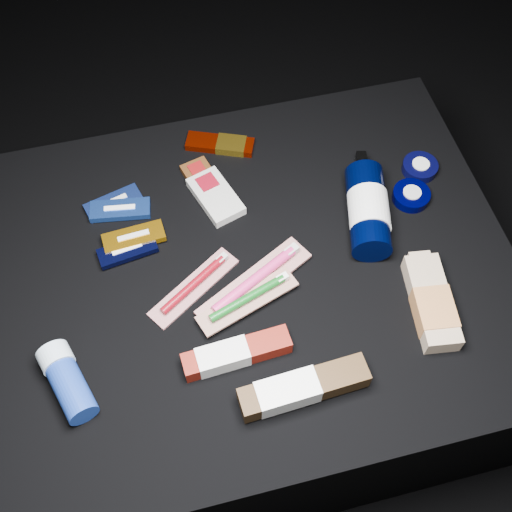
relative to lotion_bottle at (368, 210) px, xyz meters
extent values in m
plane|color=black|center=(-0.24, -0.05, -0.44)|extent=(3.00, 3.00, 0.00)
cube|color=black|center=(-0.24, -0.05, -0.24)|extent=(0.98, 0.78, 0.40)
cube|color=#203A94|center=(-0.46, 0.16, -0.03)|extent=(0.12, 0.07, 0.01)
cube|color=silver|center=(-0.46, 0.16, -0.03)|extent=(0.06, 0.02, 0.01)
cube|color=blue|center=(-0.45, 0.13, -0.03)|extent=(0.12, 0.06, 0.01)
cube|color=white|center=(-0.45, 0.13, -0.03)|extent=(0.06, 0.02, 0.02)
cube|color=black|center=(-0.45, 0.04, -0.03)|extent=(0.11, 0.06, 0.01)
cube|color=silver|center=(-0.45, 0.04, -0.03)|extent=(0.06, 0.02, 0.01)
cube|color=#AD710C|center=(-0.44, 0.06, -0.02)|extent=(0.12, 0.05, 0.01)
cube|color=silver|center=(-0.44, 0.06, -0.02)|extent=(0.06, 0.01, 0.02)
cube|color=#4C290F|center=(-0.28, 0.17, -0.03)|extent=(0.08, 0.11, 0.02)
cube|color=maroon|center=(-0.29, 0.19, -0.03)|extent=(0.04, 0.04, 0.02)
cube|color=beige|center=(-0.27, 0.12, -0.03)|extent=(0.10, 0.14, 0.02)
cube|color=maroon|center=(-0.28, 0.15, -0.03)|extent=(0.05, 0.05, 0.02)
cube|color=#731203|center=(-0.23, 0.25, -0.03)|extent=(0.15, 0.09, 0.02)
cube|color=#B38A20|center=(-0.21, 0.24, -0.03)|extent=(0.07, 0.06, 0.02)
cylinder|color=black|center=(0.00, 0.00, 0.00)|extent=(0.12, 0.20, 0.07)
cylinder|color=white|center=(0.00, -0.01, 0.00)|extent=(0.09, 0.10, 0.08)
cylinder|color=black|center=(0.03, 0.10, 0.00)|extent=(0.03, 0.03, 0.03)
cube|color=black|center=(0.03, 0.12, -0.01)|extent=(0.03, 0.04, 0.02)
cylinder|color=black|center=(0.15, 0.09, -0.03)|extent=(0.07, 0.07, 0.02)
cylinder|color=white|center=(0.15, 0.09, -0.03)|extent=(0.03, 0.03, 0.02)
cylinder|color=black|center=(0.10, 0.03, -0.03)|extent=(0.07, 0.07, 0.02)
cylinder|color=#BBBCB7|center=(0.10, 0.03, -0.03)|extent=(0.04, 0.04, 0.02)
cube|color=tan|center=(0.05, -0.20, -0.02)|extent=(0.09, 0.18, 0.04)
cube|color=#B67541|center=(0.05, -0.22, -0.02)|extent=(0.08, 0.09, 0.04)
cube|color=tan|center=(0.06, -0.11, -0.02)|extent=(0.04, 0.02, 0.03)
cylinder|color=navy|center=(-0.58, -0.22, -0.01)|extent=(0.08, 0.11, 0.05)
cylinder|color=silver|center=(-0.60, -0.15, -0.01)|extent=(0.06, 0.05, 0.06)
cube|color=beige|center=(-0.35, -0.06, -0.03)|extent=(0.18, 0.14, 0.01)
cylinder|color=maroon|center=(-0.35, -0.06, -0.02)|extent=(0.13, 0.09, 0.01)
cube|color=#BBBBB7|center=(-0.29, -0.02, -0.02)|extent=(0.02, 0.02, 0.01)
cube|color=beige|center=(-0.24, -0.09, -0.03)|extent=(0.23, 0.16, 0.01)
cylinder|color=#CF2A73|center=(-0.24, -0.09, -0.01)|extent=(0.17, 0.10, 0.02)
cube|color=#BCBCB8|center=(-0.16, -0.04, -0.01)|extent=(0.03, 0.03, 0.01)
cube|color=#B2ABA6|center=(-0.26, -0.12, -0.02)|extent=(0.19, 0.10, 0.01)
cylinder|color=#0E5317|center=(-0.26, -0.12, -0.01)|extent=(0.15, 0.06, 0.02)
cube|color=white|center=(-0.19, -0.10, -0.01)|extent=(0.02, 0.02, 0.01)
cube|color=maroon|center=(-0.30, -0.21, -0.02)|extent=(0.19, 0.05, 0.03)
cube|color=white|center=(-0.33, -0.21, -0.02)|extent=(0.09, 0.05, 0.04)
cube|color=#392511|center=(-0.21, -0.30, -0.01)|extent=(0.22, 0.06, 0.04)
cube|color=white|center=(-0.24, -0.30, -0.01)|extent=(0.10, 0.05, 0.04)
camera|label=1|loc=(-0.37, -0.63, 0.98)|focal=45.00mm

